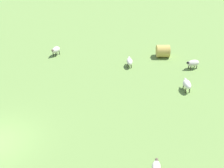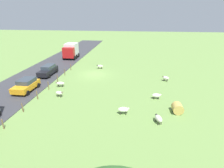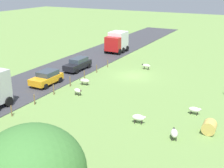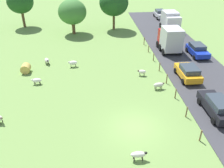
{
  "view_description": "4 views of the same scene",
  "coord_description": "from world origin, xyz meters",
  "px_view_note": "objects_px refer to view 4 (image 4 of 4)",
  "views": [
    {
      "loc": [
        14.73,
        6.94,
        12.99
      ],
      "look_at": [
        -3.51,
        6.82,
        1.97
      ],
      "focal_mm": 52.32,
      "sensor_mm": 36.0,
      "label": 1
    },
    {
      "loc": [
        -6.72,
        28.5,
        9.91
      ],
      "look_at": [
        -4.16,
        8.3,
        1.75
      ],
      "focal_mm": 28.41,
      "sensor_mm": 36.0,
      "label": 2
    },
    {
      "loc": [
        -14.63,
        34.02,
        11.67
      ],
      "look_at": [
        -0.62,
        7.18,
        1.18
      ],
      "focal_mm": 48.22,
      "sensor_mm": 36.0,
      "label": 3
    },
    {
      "loc": [
        -3.34,
        -15.03,
        13.38
      ],
      "look_at": [
        -1.52,
        4.92,
        1.54
      ],
      "focal_mm": 37.35,
      "sensor_mm": 36.0,
      "label": 4
    }
  ],
  "objects_px": {
    "car_0": "(217,106)",
    "sheep_0": "(37,80)",
    "sheep_4": "(73,63)",
    "tree_2": "(114,3)",
    "car_3": "(197,50)",
    "tree_0": "(72,12)",
    "sheep_2": "(47,60)",
    "tree_1": "(20,2)",
    "sheep_6": "(139,155)",
    "sheep_1": "(159,85)",
    "car_2": "(160,14)",
    "truck_0": "(170,21)",
    "sheep_5": "(142,72)",
    "truck_1": "(170,39)",
    "car_1": "(188,72)",
    "hay_bale_0": "(26,68)"
  },
  "relations": [
    {
      "from": "sheep_2",
      "to": "car_1",
      "type": "xyz_separation_m",
      "value": [
        16.95,
        -5.56,
        0.39
      ]
    },
    {
      "from": "truck_0",
      "to": "car_1",
      "type": "xyz_separation_m",
      "value": [
        -3.46,
        -18.16,
        -0.9
      ]
    },
    {
      "from": "tree_0",
      "to": "car_2",
      "type": "height_order",
      "value": "tree_0"
    },
    {
      "from": "hay_bale_0",
      "to": "sheep_6",
      "type": "bearing_deg",
      "value": -52.87
    },
    {
      "from": "sheep_6",
      "to": "sheep_0",
      "type": "bearing_deg",
      "value": 128.47
    },
    {
      "from": "sheep_1",
      "to": "car_0",
      "type": "xyz_separation_m",
      "value": [
        4.09,
        -4.76,
        0.38
      ]
    },
    {
      "from": "sheep_6",
      "to": "tree_2",
      "type": "bearing_deg",
      "value": 87.69
    },
    {
      "from": "sheep_6",
      "to": "tree_2",
      "type": "relative_size",
      "value": 0.17
    },
    {
      "from": "sheep_1",
      "to": "car_2",
      "type": "xyz_separation_m",
      "value": [
        7.97,
        28.6,
        0.39
      ]
    },
    {
      "from": "sheep_5",
      "to": "tree_1",
      "type": "bearing_deg",
      "value": 130.75
    },
    {
      "from": "sheep_6",
      "to": "car_2",
      "type": "bearing_deg",
      "value": 72.53
    },
    {
      "from": "sheep_0",
      "to": "sheep_5",
      "type": "xyz_separation_m",
      "value": [
        12.14,
        0.91,
        0.05
      ]
    },
    {
      "from": "sheep_6",
      "to": "car_2",
      "type": "distance_m",
      "value": 39.89
    },
    {
      "from": "car_2",
      "to": "tree_2",
      "type": "bearing_deg",
      "value": -147.19
    },
    {
      "from": "sheep_0",
      "to": "tree_2",
      "type": "height_order",
      "value": "tree_2"
    },
    {
      "from": "sheep_0",
      "to": "car_2",
      "type": "distance_m",
      "value": 33.86
    },
    {
      "from": "tree_1",
      "to": "car_1",
      "type": "xyz_separation_m",
      "value": [
        23.71,
        -22.74,
        -3.78
      ]
    },
    {
      "from": "car_1",
      "to": "tree_1",
      "type": "bearing_deg",
      "value": 136.19
    },
    {
      "from": "sheep_1",
      "to": "truck_1",
      "type": "height_order",
      "value": "truck_1"
    },
    {
      "from": "sheep_4",
      "to": "car_3",
      "type": "relative_size",
      "value": 0.29
    },
    {
      "from": "sheep_0",
      "to": "sheep_1",
      "type": "bearing_deg",
      "value": -9.65
    },
    {
      "from": "car_0",
      "to": "tree_0",
      "type": "bearing_deg",
      "value": 119.9
    },
    {
      "from": "sheep_1",
      "to": "car_3",
      "type": "distance_m",
      "value": 11.5
    },
    {
      "from": "sheep_1",
      "to": "sheep_5",
      "type": "distance_m",
      "value": 3.38
    },
    {
      "from": "sheep_0",
      "to": "sheep_5",
      "type": "bearing_deg",
      "value": 4.28
    },
    {
      "from": "car_1",
      "to": "car_2",
      "type": "distance_m",
      "value": 26.94
    },
    {
      "from": "sheep_1",
      "to": "car_2",
      "type": "relative_size",
      "value": 0.3
    },
    {
      "from": "sheep_6",
      "to": "tree_1",
      "type": "xyz_separation_m",
      "value": [
        -15.72,
        34.15,
        4.14
      ]
    },
    {
      "from": "tree_2",
      "to": "truck_0",
      "type": "height_order",
      "value": "tree_2"
    },
    {
      "from": "sheep_5",
      "to": "car_3",
      "type": "xyz_separation_m",
      "value": [
        8.99,
        5.26,
        0.34
      ]
    },
    {
      "from": "sheep_5",
      "to": "tree_1",
      "type": "height_order",
      "value": "tree_1"
    },
    {
      "from": "car_2",
      "to": "sheep_1",
      "type": "bearing_deg",
      "value": -105.56
    },
    {
      "from": "truck_1",
      "to": "sheep_6",
      "type": "bearing_deg",
      "value": -112.87
    },
    {
      "from": "sheep_6",
      "to": "sheep_4",
      "type": "bearing_deg",
      "value": 109.18
    },
    {
      "from": "tree_0",
      "to": "hay_bale_0",
      "type": "bearing_deg",
      "value": -109.44
    },
    {
      "from": "sheep_4",
      "to": "tree_2",
      "type": "height_order",
      "value": "tree_2"
    },
    {
      "from": "car_3",
      "to": "sheep_5",
      "type": "bearing_deg",
      "value": -149.64
    },
    {
      "from": "tree_0",
      "to": "tree_2",
      "type": "height_order",
      "value": "tree_2"
    },
    {
      "from": "sheep_2",
      "to": "tree_2",
      "type": "height_order",
      "value": "tree_2"
    },
    {
      "from": "car_0",
      "to": "sheep_0",
      "type": "bearing_deg",
      "value": 158.03
    },
    {
      "from": "sheep_1",
      "to": "sheep_2",
      "type": "xyz_separation_m",
      "value": [
        -12.97,
        7.52,
        -0.02
      ]
    },
    {
      "from": "truck_0",
      "to": "tree_2",
      "type": "bearing_deg",
      "value": 171.22
    },
    {
      "from": "tree_0",
      "to": "truck_0",
      "type": "bearing_deg",
      "value": 0.93
    },
    {
      "from": "sheep_0",
      "to": "car_3",
      "type": "height_order",
      "value": "car_3"
    },
    {
      "from": "sheep_4",
      "to": "car_1",
      "type": "bearing_deg",
      "value": -18.03
    },
    {
      "from": "tree_0",
      "to": "tree_1",
      "type": "height_order",
      "value": "tree_1"
    },
    {
      "from": "tree_1",
      "to": "truck_1",
      "type": "xyz_separation_m",
      "value": [
        24.03,
        -14.46,
        -2.75
      ]
    },
    {
      "from": "car_0",
      "to": "car_1",
      "type": "height_order",
      "value": "car_0"
    },
    {
      "from": "sheep_6",
      "to": "truck_1",
      "type": "relative_size",
      "value": 0.28
    },
    {
      "from": "sheep_2",
      "to": "tree_1",
      "type": "xyz_separation_m",
      "value": [
        -6.76,
        17.18,
        4.17
      ]
    }
  ]
}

